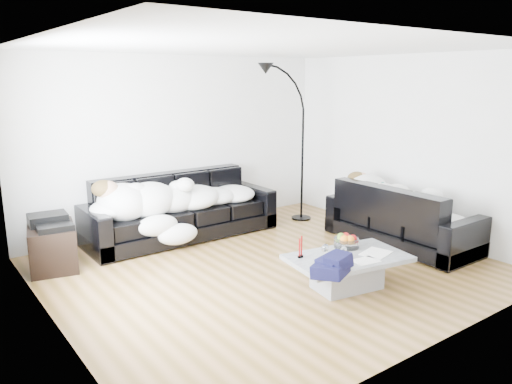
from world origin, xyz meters
TOP-DOWN VIEW (x-y plane):
  - ground at (0.00, 0.00)m, footprint 5.00×5.00m
  - wall_back at (0.00, 2.25)m, footprint 5.00×0.02m
  - wall_left at (-2.50, 0.00)m, footprint 0.02×4.50m
  - wall_right at (2.50, 0.00)m, footprint 0.02×4.50m
  - ceiling at (0.00, 0.00)m, footprint 5.00×5.00m
  - sofa_back at (-0.27, 1.74)m, footprint 2.76×0.96m
  - sofa_right at (2.03, -0.34)m, footprint 0.90×2.09m
  - sleeper_back at (-0.27, 1.69)m, footprint 2.34×0.81m
  - sleeper_right at (2.03, -0.34)m, footprint 0.76×1.79m
  - teal_cushion at (1.97, 0.30)m, footprint 0.42×0.38m
  - coffee_table at (0.32, -0.96)m, footprint 1.39×0.95m
  - fruit_bowl at (0.51, -0.75)m, footprint 0.32×0.32m
  - wine_glass_a at (0.08, -0.85)m, footprint 0.07×0.07m
  - wine_glass_b at (-0.01, -0.94)m, footprint 0.10×0.10m
  - wine_glass_c at (0.19, -1.02)m, footprint 0.08×0.08m
  - candle_left at (-0.15, -0.69)m, footprint 0.04×0.04m
  - candle_right at (-0.12, -0.69)m, footprint 0.05×0.05m
  - newspaper_a at (0.62, -1.09)m, footprint 0.40×0.34m
  - newspaper_b at (0.35, -1.18)m, footprint 0.29×0.23m
  - navy_jacket at (-0.19, -1.26)m, footprint 0.47×0.43m
  - shoes at (1.89, -0.76)m, footprint 0.53×0.49m
  - av_cabinet at (-2.12, 1.60)m, footprint 0.68×0.86m
  - stereo at (-2.12, 1.60)m, footprint 0.47×0.38m
  - floor_lamp at (1.76, 1.44)m, footprint 0.86×0.60m

SIDE VIEW (x-z plane):
  - ground at x=0.00m, z-range 0.00..0.00m
  - shoes at x=1.89m, z-range 0.00..0.10m
  - coffee_table at x=0.32m, z-range 0.00..0.38m
  - av_cabinet at x=-2.12m, z-range 0.00..0.53m
  - newspaper_b at x=0.35m, z-range 0.38..0.38m
  - newspaper_a at x=0.62m, z-range 0.38..0.39m
  - sofa_right at x=2.03m, z-range 0.00..0.85m
  - wine_glass_a at x=0.08m, z-range 0.38..0.53m
  - sofa_back at x=-0.27m, z-range 0.00..0.90m
  - wine_glass_c at x=0.19m, z-range 0.38..0.53m
  - fruit_bowl at x=0.51m, z-range 0.38..0.55m
  - wine_glass_b at x=-0.01m, z-range 0.38..0.56m
  - candle_left at x=-0.15m, z-range 0.38..0.59m
  - candle_right at x=-0.12m, z-range 0.38..0.61m
  - navy_jacket at x=-0.19m, z-range 0.46..0.65m
  - stereo at x=-2.12m, z-range 0.53..0.66m
  - sleeper_right at x=2.03m, z-range 0.42..0.86m
  - sleeper_back at x=-0.27m, z-range 0.42..0.89m
  - teal_cushion at x=1.97m, z-range 0.62..0.82m
  - floor_lamp at x=1.76m, z-range 0.00..2.18m
  - wall_back at x=0.00m, z-range 0.00..2.60m
  - wall_left at x=-2.50m, z-range 0.00..2.60m
  - wall_right at x=2.50m, z-range 0.00..2.60m
  - ceiling at x=0.00m, z-range 2.60..2.60m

